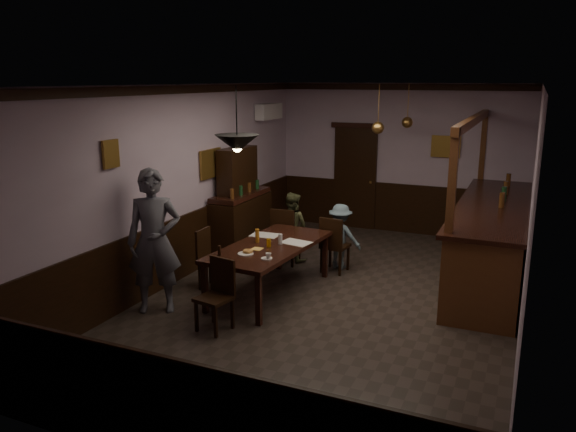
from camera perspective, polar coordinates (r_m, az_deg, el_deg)
The scene contains 31 objects.
room at distance 7.77m, azimuth 4.73°, elevation 2.00°, with size 5.01×8.01×3.01m.
dining_table at distance 8.13m, azimuth -1.86°, elevation -3.36°, with size 1.17×2.27×0.75m.
chair_far_left at distance 9.44m, azimuth -0.33°, elevation -1.84°, with size 0.44×0.44×0.98m.
chair_far_right at distance 9.08m, azimuth 4.63°, elevation -2.70°, with size 0.44×0.44×0.93m.
chair_near at distance 7.13m, azimuth -7.15°, elevation -7.58°, with size 0.46×0.46×0.90m.
chair_side at distance 8.50m, azimuth -7.98°, elevation -4.04°, with size 0.40×0.40×0.91m.
person_standing at distance 7.67m, azimuth -13.43°, elevation -2.53°, with size 0.71×0.47×1.95m, color #555661.
person_seated_left at distance 9.67m, azimuth 0.41°, elevation -1.08°, with size 0.58×0.45×1.20m, color #505432.
person_seated_right at distance 9.31m, azimuth 5.32°, elevation -2.07°, with size 0.70×0.40×1.09m, color slate.
newspaper_left at distance 8.58m, azimuth -2.36°, elevation -1.95°, with size 0.42×0.30×0.01m, color silver.
newspaper_right at distance 8.19m, azimuth 0.81°, elevation -2.71°, with size 0.42×0.30×0.01m, color silver.
napkin at distance 7.91m, azimuth -3.16°, elevation -3.35°, with size 0.15×0.15×0.00m, color #E8B855.
saucer at distance 7.48m, azimuth -2.17°, elevation -4.33°, with size 0.15×0.15×0.01m, color white.
coffee_cup at distance 7.45m, azimuth -2.00°, elevation -4.05°, with size 0.08×0.08×0.07m, color white.
pastry_plate at distance 7.69m, azimuth -4.33°, elevation -3.84°, with size 0.22×0.22×0.01m, color white.
pastry_ring_a at distance 7.71m, azimuth -4.14°, elevation -3.57°, with size 0.13×0.13×0.04m, color #C68C47.
pastry_ring_b at distance 7.71m, azimuth -4.04°, elevation -3.58°, with size 0.13×0.13×0.04m, color #C68C47.
soda_can at distance 7.99m, azimuth -1.98°, elevation -2.73°, with size 0.07×0.07×0.12m, color #F6AB14.
beer_glass at distance 8.20m, azimuth -3.14°, elevation -2.01°, with size 0.06×0.06×0.20m, color #BF721E.
water_glass at distance 8.11m, azimuth -0.78°, elevation -2.35°, with size 0.06×0.06×0.15m, color silver.
pepper_mill at distance 7.64m, azimuth -6.97°, elevation -3.52°, with size 0.04×0.04×0.14m, color black.
sideboard at distance 10.00m, azimuth -4.86°, elevation 0.38°, with size 0.52×1.45×1.92m.
bar_counter at distance 9.41m, azimuth 20.01°, elevation -2.12°, with size 1.05×4.50×2.52m.
door_back at distance 11.82m, azimuth 6.82°, elevation 3.81°, with size 0.90×0.06×2.10m, color black.
ac_unit at distance 11.22m, azimuth -1.95°, elevation 10.57°, with size 0.20×0.85×0.30m.
picture_left_small at distance 7.51m, azimuth -17.57°, elevation 6.03°, with size 0.04×0.28×0.36m.
picture_left_large at distance 9.49m, azimuth -7.86°, elevation 5.30°, with size 0.04×0.62×0.48m.
picture_back at distance 11.34m, azimuth 15.73°, elevation 6.81°, with size 0.55×0.04×0.42m.
pendant_iron at distance 7.13m, azimuth -5.19°, elevation 7.35°, with size 0.56×0.56×0.82m.
pendant_brass_mid at distance 9.37m, azimuth 9.12°, elevation 8.83°, with size 0.20×0.20×0.81m.
pendant_brass_far at distance 10.60m, azimuth 12.02°, elevation 9.27°, with size 0.20×0.20×0.81m.
Camera 1 is at (2.46, -7.20, 3.09)m, focal length 35.00 mm.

